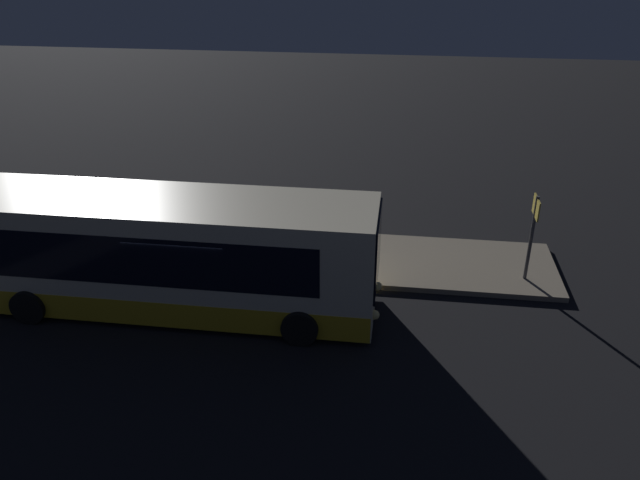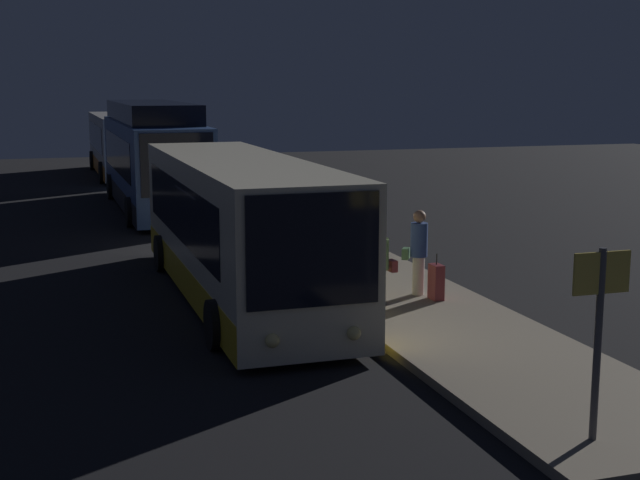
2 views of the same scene
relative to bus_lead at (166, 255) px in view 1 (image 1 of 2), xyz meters
The scene contains 8 objects.
ground 1.68m from the bus_lead, ahead, with size 80.00×80.00×0.00m, color black.
platform 3.58m from the bus_lead, 77.80° to the left, with size 20.00×3.33×0.16m.
bus_lead is the anchor object (origin of this frame).
passenger_boarding 2.86m from the bus_lead, 78.21° to the left, with size 0.59×0.42×1.61m.
passenger_waiting 3.95m from the bus_lead, 65.64° to the left, with size 0.56×0.63×1.86m.
passenger_with_bags 3.33m from the bus_lead, 48.81° to the left, with size 0.43×0.60×1.64m.
suitcase 4.46m from the bus_lead, 60.42° to the left, with size 0.39×0.22×1.00m.
sign_post 9.97m from the bus_lead, 14.52° to the left, with size 0.10×0.81×2.53m.
Camera 1 is at (5.25, -13.66, 9.05)m, focal length 35.00 mm.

